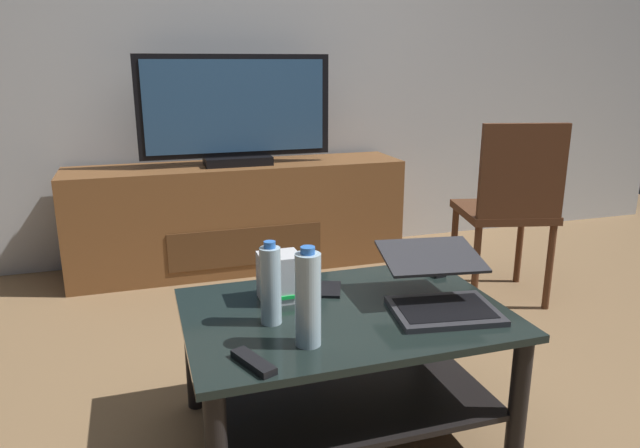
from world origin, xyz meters
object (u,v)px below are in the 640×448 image
Objects in this scene: dining_chair at (510,203)px; laptop at (439,288)px; water_bottle_far at (308,299)px; cell_phone at (330,289)px; router_box at (279,277)px; coffee_table at (344,349)px; soundbar_remote at (253,362)px; media_cabinet at (239,216)px; tv_remote at (430,269)px; television at (236,113)px; water_bottle_near at (271,285)px.

dining_chair is 2.12× the size of laptop.
cell_phone is (0.19, 0.36, -0.13)m from water_bottle_far.
water_bottle_far is 0.43m from cell_phone.
laptop is 0.53m from router_box.
cell_phone is at bearing 141.83° from laptop.
laptop is at bearing 14.88° from water_bottle_far.
coffee_table is 0.37m from laptop.
router_box is 0.45m from soundbar_remote.
laptop is 0.38m from cell_phone.
laptop reaches higher than router_box.
dining_chair is 1.87m from soundbar_remote.
coffee_table is 0.32m from router_box.
media_cabinet reaches higher than tv_remote.
coffee_table is 7.35× the size of cell_phone.
television is 2.09m from soundbar_remote.
router_box is 0.61× the size of water_bottle_near.
router_box is 1.00× the size of tv_remote.
media_cabinet is 1.60m from tv_remote.
tv_remote reaches higher than cell_phone.
dining_chair is at bearing -37.73° from television.
media_cabinet is at bearing 58.86° from soundbar_remote.
coffee_table is 0.22m from cell_phone.
coffee_table is 1.85m from television.
dining_chair is 5.93× the size of tv_remote.
media_cabinet is 1.63m from router_box.
television reaches higher than water_bottle_far.
water_bottle_far reaches higher than soundbar_remote.
coffee_table is at bearing -71.92° from cell_phone.
laptop is 2.80× the size of tv_remote.
soundbar_remote is (-1.54, -1.06, -0.08)m from dining_chair.
water_bottle_near is (-0.21, -1.78, 0.25)m from media_cabinet.
soundbar_remote is (-0.79, -0.50, 0.00)m from tv_remote.
tv_remote and soundbar_remote have the same top height.
soundbar_remote is at bearing -112.82° from router_box.
water_bottle_near is at bearing 44.28° from soundbar_remote.
tv_remote is at bearing 8.33° from router_box.
cell_phone is 0.43m from tv_remote.
router_box reaches higher than tv_remote.
cell_phone is (0.19, 0.02, -0.08)m from router_box.
water_bottle_far is at bearing -150.23° from tv_remote.
water_bottle_near is at bearing -111.90° from router_box.
laptop is 1.70× the size of water_bottle_near.
water_bottle_near reaches higher than soundbar_remote.
coffee_table is at bearing -156.28° from tv_remote.
media_cabinet is 2.06m from soundbar_remote.
tv_remote is at bearing 35.10° from water_bottle_far.
soundbar_remote is at bearing -145.36° from dining_chair.
tv_remote is at bearing 66.55° from laptop.
water_bottle_near is (-1.43, -0.82, 0.04)m from dining_chair.
dining_chair reaches higher than laptop.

